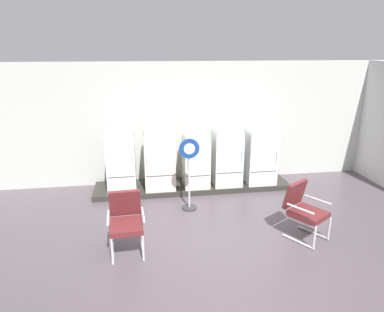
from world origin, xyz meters
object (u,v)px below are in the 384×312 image
object	(u,v)px
refrigerator_0	(120,154)
armchair_left	(126,219)
refrigerator_4	(261,150)
sign_stand	(189,177)
refrigerator_2	(196,155)
armchair_right	(304,208)
refrigerator_3	(227,151)
refrigerator_1	(159,153)

from	to	relation	value
refrigerator_0	armchair_left	bearing A→B (deg)	-86.07
refrigerator_4	armchair_left	world-z (taller)	refrigerator_4
sign_stand	refrigerator_2	bearing A→B (deg)	72.92
armchair_right	sign_stand	xyz separation A→B (m)	(-1.83, 1.41, 0.15)
refrigerator_4	armchair_right	world-z (taller)	refrigerator_4
refrigerator_0	refrigerator_2	xyz separation A→B (m)	(1.71, 0.01, -0.13)
refrigerator_4	armchair_right	xyz separation A→B (m)	(-0.02, -2.37, -0.36)
armchair_right	sign_stand	distance (m)	2.32
sign_stand	armchair_left	bearing A→B (deg)	-132.52
refrigerator_3	armchair_right	bearing A→B (deg)	-71.44
refrigerator_1	refrigerator_3	world-z (taller)	refrigerator_1
armchair_left	armchair_right	distance (m)	3.09
refrigerator_4	refrigerator_0	bearing A→B (deg)	-179.97
refrigerator_0	refrigerator_1	xyz separation A→B (m)	(0.86, -0.01, -0.02)
refrigerator_2	refrigerator_3	distance (m)	0.74
refrigerator_0	armchair_right	distance (m)	4.05
refrigerator_1	refrigerator_4	bearing A→B (deg)	0.28
refrigerator_1	armchair_left	world-z (taller)	refrigerator_1
armchair_left	armchair_right	world-z (taller)	same
refrigerator_2	armchair_left	bearing A→B (deg)	-123.62
refrigerator_1	refrigerator_2	xyz separation A→B (m)	(0.85, 0.02, -0.11)
refrigerator_0	refrigerator_2	distance (m)	1.72
armchair_right	refrigerator_3	bearing A→B (deg)	108.56
refrigerator_0	refrigerator_2	size ratio (longest dim) A/B	1.17
refrigerator_1	refrigerator_3	bearing A→B (deg)	0.62
refrigerator_2	refrigerator_4	world-z (taller)	refrigerator_4
refrigerator_0	refrigerator_4	bearing A→B (deg)	0.03
refrigerator_0	refrigerator_2	bearing A→B (deg)	0.27
refrigerator_1	refrigerator_2	size ratio (longest dim) A/B	1.15
sign_stand	refrigerator_4	bearing A→B (deg)	27.37
refrigerator_1	sign_stand	bearing A→B (deg)	-59.70
refrigerator_0	refrigerator_4	xyz separation A→B (m)	(3.27, 0.00, -0.07)
refrigerator_0	armchair_left	size ratio (longest dim) A/B	1.64
refrigerator_0	refrigerator_4	distance (m)	3.27
refrigerator_0	refrigerator_1	distance (m)	0.86
refrigerator_0	sign_stand	xyz separation A→B (m)	(1.42, -0.96, -0.28)
armchair_right	refrigerator_2	bearing A→B (deg)	122.84
refrigerator_0	refrigerator_3	size ratio (longest dim) A/B	1.06
armchair_left	sign_stand	size ratio (longest dim) A/B	0.65
refrigerator_2	sign_stand	xyz separation A→B (m)	(-0.30, -0.97, -0.16)
refrigerator_3	armchair_right	xyz separation A→B (m)	(0.80, -2.38, -0.38)
refrigerator_1	refrigerator_4	distance (m)	2.41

